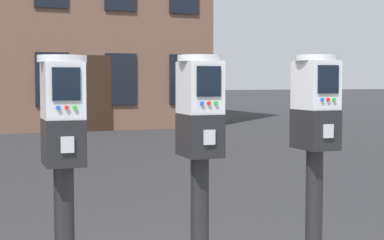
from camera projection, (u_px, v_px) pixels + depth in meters
The scene contains 3 objects.
parking_meter_near_kerb at pixel (63, 151), 2.68m from camera, with size 0.22×0.26×1.37m.
parking_meter_twin_adjacent at pixel (200, 144), 2.92m from camera, with size 0.22×0.26×1.38m.
parking_meter_end_of_row at pixel (315, 137), 3.17m from camera, with size 0.22×0.26×1.39m.
Camera 1 is at (-1.20, -2.86, 1.40)m, focal length 56.45 mm.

